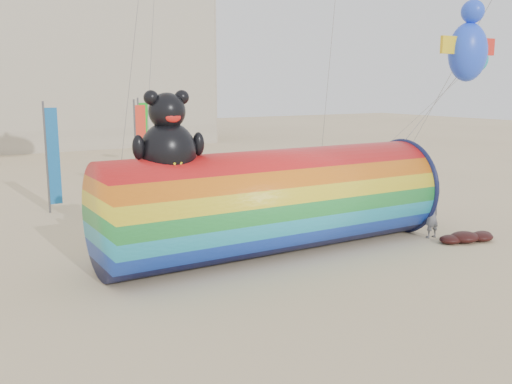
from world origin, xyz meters
TOP-DOWN VIEW (x-y plane):
  - ground at (0.00, 0.00)m, footprint 160.00×160.00m
  - windsock_assembly at (1.67, 2.16)m, footprint 12.69×3.87m
  - kite_handler at (7.97, 0.56)m, footprint 0.66×0.44m
  - fabric_bundle at (8.76, -0.52)m, footprint 2.62×1.35m
  - festival_banners at (-0.06, 15.06)m, footprint 6.91×5.17m

SIDE VIEW (x-z plane):
  - ground at x=0.00m, z-range 0.00..0.00m
  - fabric_bundle at x=8.76m, z-range -0.03..0.37m
  - kite_handler at x=7.97m, z-range 0.00..1.77m
  - windsock_assembly at x=1.67m, z-range -0.98..4.87m
  - festival_banners at x=-0.06m, z-range 0.04..5.24m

